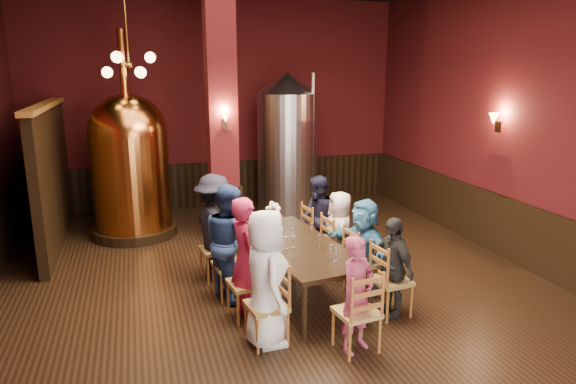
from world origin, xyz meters
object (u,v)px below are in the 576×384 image
object	(u,v)px
person_0	(266,278)
rose_vase	(274,210)
person_1	(246,259)
steel_vessel	(287,146)
dining_table	(297,248)
copper_kettle	(130,164)
person_2	(229,242)

from	to	relation	value
person_0	rose_vase	size ratio (longest dim) A/B	4.15
person_1	steel_vessel	bearing A→B (deg)	-30.29
steel_vessel	rose_vase	distance (m)	3.21
dining_table	steel_vessel	world-z (taller)	steel_vessel
copper_kettle	rose_vase	size ratio (longest dim) A/B	9.75
copper_kettle	steel_vessel	distance (m)	3.14
person_2	rose_vase	world-z (taller)	person_2
copper_kettle	steel_vessel	bearing A→B (deg)	7.81
copper_kettle	person_1	bearing A→B (deg)	-70.99
person_0	steel_vessel	distance (m)	5.23
person_2	copper_kettle	distance (m)	3.43
dining_table	person_1	bearing A→B (deg)	-158.78
steel_vessel	rose_vase	xyz separation A→B (m)	(-1.10, -2.97, -0.48)
dining_table	person_2	xyz separation A→B (m)	(-0.89, 0.22, 0.10)
person_1	person_0	bearing A→B (deg)	-179.72
dining_table	person_0	bearing A→B (deg)	-130.36
person_0	steel_vessel	bearing A→B (deg)	-20.19
steel_vessel	dining_table	bearing A→B (deg)	-104.79
person_1	rose_vase	world-z (taller)	person_1
steel_vessel	rose_vase	bearing A→B (deg)	-110.28
person_1	copper_kettle	xyz separation A→B (m)	(-1.31, 3.81, 0.57)
dining_table	steel_vessel	xyz separation A→B (m)	(1.00, 3.79, 0.79)
dining_table	person_1	world-z (taller)	person_1
copper_kettle	rose_vase	world-z (taller)	copper_kettle
dining_table	person_0	xyz separation A→B (m)	(-0.71, -1.10, 0.10)
person_0	copper_kettle	size ratio (longest dim) A/B	0.43
person_0	person_2	distance (m)	1.33
steel_vessel	person_0	bearing A→B (deg)	-109.29
steel_vessel	rose_vase	size ratio (longest dim) A/B	7.78
copper_kettle	rose_vase	xyz separation A→B (m)	(2.01, -2.55, -0.35)
person_2	steel_vessel	bearing A→B (deg)	-46.46
person_1	person_2	bearing A→B (deg)	0.28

